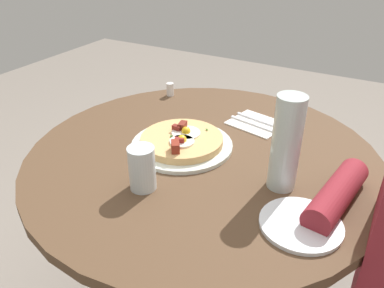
{
  "coord_description": "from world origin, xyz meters",
  "views": [
    {
      "loc": [
        0.44,
        -0.86,
        1.3
      ],
      "look_at": [
        -0.04,
        -0.0,
        0.74
      ],
      "focal_mm": 35.98,
      "sensor_mm": 36.0,
      "label": 1
    }
  ],
  "objects_px": {
    "dining_table": "(202,199)",
    "pizza_plate": "(181,145)",
    "knife": "(254,124)",
    "salt_shaker": "(170,89)",
    "water_bottle": "(286,144)",
    "water_glass": "(142,168)",
    "breakfast_pizza": "(182,140)",
    "fork": "(260,121)",
    "bread_plate": "(301,224)"
  },
  "relations": [
    {
      "from": "pizza_plate",
      "to": "knife",
      "type": "height_order",
      "value": "pizza_plate"
    },
    {
      "from": "breakfast_pizza",
      "to": "salt_shaker",
      "type": "xyz_separation_m",
      "value": [
        -0.24,
        0.33,
        0.0
      ]
    },
    {
      "from": "pizza_plate",
      "to": "water_glass",
      "type": "bearing_deg",
      "value": -85.56
    },
    {
      "from": "knife",
      "to": "water_bottle",
      "type": "relative_size",
      "value": 0.73
    },
    {
      "from": "fork",
      "to": "dining_table",
      "type": "bearing_deg",
      "value": 86.96
    },
    {
      "from": "salt_shaker",
      "to": "bread_plate",
      "type": "bearing_deg",
      "value": -37.51
    },
    {
      "from": "water_bottle",
      "to": "breakfast_pizza",
      "type": "bearing_deg",
      "value": 171.96
    },
    {
      "from": "fork",
      "to": "water_bottle",
      "type": "distance_m",
      "value": 0.38
    },
    {
      "from": "dining_table",
      "to": "bread_plate",
      "type": "xyz_separation_m",
      "value": [
        0.34,
        -0.17,
        0.17
      ]
    },
    {
      "from": "salt_shaker",
      "to": "breakfast_pizza",
      "type": "bearing_deg",
      "value": -53.45
    },
    {
      "from": "pizza_plate",
      "to": "breakfast_pizza",
      "type": "xyz_separation_m",
      "value": [
        0.0,
        -0.0,
        0.02
      ]
    },
    {
      "from": "dining_table",
      "to": "breakfast_pizza",
      "type": "bearing_deg",
      "value": -177.67
    },
    {
      "from": "dining_table",
      "to": "knife",
      "type": "relative_size",
      "value": 5.72
    },
    {
      "from": "fork",
      "to": "salt_shaker",
      "type": "distance_m",
      "value": 0.39
    },
    {
      "from": "pizza_plate",
      "to": "fork",
      "type": "relative_size",
      "value": 1.69
    },
    {
      "from": "water_glass",
      "to": "water_bottle",
      "type": "relative_size",
      "value": 0.47
    },
    {
      "from": "dining_table",
      "to": "salt_shaker",
      "type": "distance_m",
      "value": 0.49
    },
    {
      "from": "breakfast_pizza",
      "to": "bread_plate",
      "type": "xyz_separation_m",
      "value": [
        0.41,
        -0.17,
        -0.02
      ]
    },
    {
      "from": "breakfast_pizza",
      "to": "fork",
      "type": "xyz_separation_m",
      "value": [
        0.15,
        0.27,
        -0.02
      ]
    },
    {
      "from": "breakfast_pizza",
      "to": "pizza_plate",
      "type": "bearing_deg",
      "value": 141.34
    },
    {
      "from": "water_glass",
      "to": "salt_shaker",
      "type": "relative_size",
      "value": 2.3
    },
    {
      "from": "water_bottle",
      "to": "dining_table",
      "type": "bearing_deg",
      "value": 169.11
    },
    {
      "from": "pizza_plate",
      "to": "salt_shaker",
      "type": "xyz_separation_m",
      "value": [
        -0.24,
        0.33,
        0.02
      ]
    },
    {
      "from": "water_bottle",
      "to": "bread_plate",
      "type": "bearing_deg",
      "value": -55.65
    },
    {
      "from": "water_glass",
      "to": "water_bottle",
      "type": "height_order",
      "value": "water_bottle"
    },
    {
      "from": "bread_plate",
      "to": "pizza_plate",
      "type": "bearing_deg",
      "value": 157.08
    },
    {
      "from": "knife",
      "to": "water_bottle",
      "type": "bearing_deg",
      "value": 135.56
    },
    {
      "from": "dining_table",
      "to": "fork",
      "type": "bearing_deg",
      "value": 74.21
    },
    {
      "from": "breakfast_pizza",
      "to": "knife",
      "type": "xyz_separation_m",
      "value": [
        0.14,
        0.24,
        -0.02
      ]
    },
    {
      "from": "water_bottle",
      "to": "salt_shaker",
      "type": "xyz_separation_m",
      "value": [
        -0.56,
        0.37,
        -0.1
      ]
    },
    {
      "from": "dining_table",
      "to": "pizza_plate",
      "type": "bearing_deg",
      "value": -178.17
    },
    {
      "from": "dining_table",
      "to": "pizza_plate",
      "type": "height_order",
      "value": "pizza_plate"
    },
    {
      "from": "knife",
      "to": "water_bottle",
      "type": "height_order",
      "value": "water_bottle"
    },
    {
      "from": "bread_plate",
      "to": "knife",
      "type": "height_order",
      "value": "bread_plate"
    },
    {
      "from": "pizza_plate",
      "to": "water_bottle",
      "type": "distance_m",
      "value": 0.35
    },
    {
      "from": "pizza_plate",
      "to": "water_glass",
      "type": "height_order",
      "value": "water_glass"
    },
    {
      "from": "fork",
      "to": "water_glass",
      "type": "bearing_deg",
      "value": 88.02
    },
    {
      "from": "pizza_plate",
      "to": "breakfast_pizza",
      "type": "distance_m",
      "value": 0.02
    },
    {
      "from": "breakfast_pizza",
      "to": "knife",
      "type": "distance_m",
      "value": 0.28
    },
    {
      "from": "pizza_plate",
      "to": "knife",
      "type": "distance_m",
      "value": 0.27
    },
    {
      "from": "breakfast_pizza",
      "to": "knife",
      "type": "height_order",
      "value": "breakfast_pizza"
    },
    {
      "from": "breakfast_pizza",
      "to": "fork",
      "type": "bearing_deg",
      "value": 61.73
    },
    {
      "from": "dining_table",
      "to": "salt_shaker",
      "type": "height_order",
      "value": "salt_shaker"
    },
    {
      "from": "dining_table",
      "to": "water_glass",
      "type": "height_order",
      "value": "water_glass"
    },
    {
      "from": "pizza_plate",
      "to": "fork",
      "type": "bearing_deg",
      "value": 61.55
    },
    {
      "from": "breakfast_pizza",
      "to": "salt_shaker",
      "type": "relative_size",
      "value": 4.88
    },
    {
      "from": "fork",
      "to": "knife",
      "type": "height_order",
      "value": "same"
    },
    {
      "from": "water_bottle",
      "to": "salt_shaker",
      "type": "relative_size",
      "value": 4.91
    },
    {
      "from": "water_glass",
      "to": "water_bottle",
      "type": "distance_m",
      "value": 0.36
    },
    {
      "from": "fork",
      "to": "water_bottle",
      "type": "relative_size",
      "value": 0.73
    }
  ]
}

